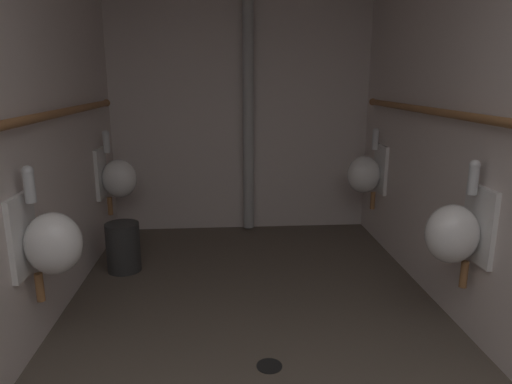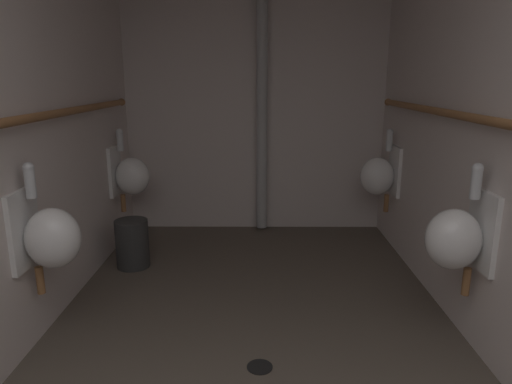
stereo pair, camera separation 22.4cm
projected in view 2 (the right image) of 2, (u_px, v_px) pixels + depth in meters
The scene contains 13 objects.
floor at pixel (253, 351), 2.68m from camera, with size 2.66×4.51×0.08m, color brown.
wall_left at pixel (1, 125), 2.37m from camera, with size 0.06×4.51×2.55m, color silver.
wall_right at pixel (505, 125), 2.36m from camera, with size 0.06×4.51×2.55m, color silver.
wall_back at pixel (255, 102), 4.52m from camera, with size 2.66×0.06×2.55m, color silver.
urinal_left_mid at pixel (49, 236), 2.53m from camera, with size 0.32×0.30×0.76m.
urinal_left_far at pixel (130, 175), 4.12m from camera, with size 0.32×0.30×0.76m.
urinal_right_mid at pixel (457, 237), 2.51m from camera, with size 0.32×0.30×0.76m.
urinal_right_far at pixel (380, 175), 4.12m from camera, with size 0.32×0.30×0.76m.
supply_pipe_left at pixel (16, 121), 2.35m from camera, with size 0.06×3.81×0.06m.
supply_pipe_right at pixel (489, 121), 2.34m from camera, with size 0.06×3.82×0.06m.
standpipe_back_wall at pixel (262, 103), 4.41m from camera, with size 0.11×0.11×2.50m, color #B2B2B2.
floor_drain at pixel (260, 367), 2.47m from camera, with size 0.14×0.14×0.01m, color black.
waste_bin at pixel (132, 244), 3.75m from camera, with size 0.27×0.27×0.39m, color #2D2D2D.
Camera 2 is at (0.03, -0.18, 1.51)m, focal length 32.30 mm.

